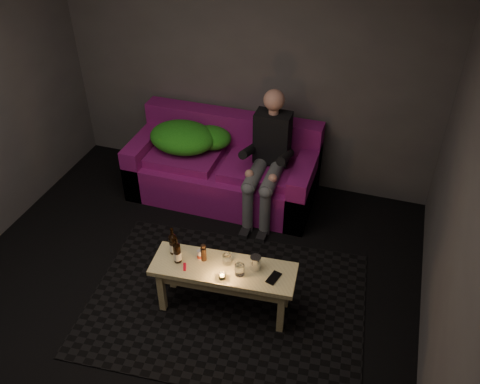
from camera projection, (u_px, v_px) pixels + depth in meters
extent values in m
plane|color=black|center=(166.00, 319.00, 4.20)|extent=(4.50, 4.50, 0.00)
plane|color=#474547|center=(248.00, 67.00, 5.14)|extent=(4.00, 0.00, 4.00)
plane|color=#474547|center=(463.00, 257.00, 2.93)|extent=(0.00, 4.50, 4.50)
cube|color=black|center=(226.00, 302.00, 4.33)|extent=(2.45, 1.87, 0.01)
cube|color=#821167|center=(223.00, 179.00, 5.46)|extent=(1.94, 0.87, 0.41)
cube|color=#821167|center=(233.00, 131.00, 5.46)|extent=(1.94, 0.21, 0.43)
cube|color=#821167|center=(149.00, 158.00, 5.62)|extent=(0.19, 0.87, 0.60)
cube|color=#821167|center=(303.00, 186.00, 5.19)|extent=(0.19, 0.87, 0.60)
cube|color=#821167|center=(185.00, 156.00, 5.38)|extent=(0.73, 0.58, 0.10)
cube|color=#821167|center=(259.00, 169.00, 5.18)|extent=(0.73, 0.58, 0.10)
ellipsoid|color=#1E7B16|center=(183.00, 137.00, 5.31)|extent=(0.70, 0.54, 0.29)
ellipsoid|color=#1E7B16|center=(212.00, 138.00, 5.36)|extent=(0.43, 0.35, 0.23)
ellipsoid|color=#1E7B16|center=(169.00, 135.00, 5.49)|extent=(0.31, 0.25, 0.16)
cube|color=black|center=(272.00, 137.00, 5.02)|extent=(0.35, 0.21, 0.53)
sphere|color=tan|center=(274.00, 100.00, 4.78)|extent=(0.20, 0.20, 0.20)
cylinder|color=#53585F|center=(255.00, 175.00, 4.98)|extent=(0.14, 0.49, 0.14)
cylinder|color=#53585F|center=(272.00, 178.00, 4.93)|extent=(0.14, 0.49, 0.14)
cylinder|color=#53585F|center=(248.00, 210.00, 4.96)|extent=(0.11, 0.11, 0.49)
cylinder|color=#53585F|center=(265.00, 214.00, 4.91)|extent=(0.11, 0.11, 0.49)
cube|color=black|center=(246.00, 231.00, 5.04)|extent=(0.09, 0.21, 0.06)
cube|color=black|center=(263.00, 234.00, 5.00)|extent=(0.09, 0.21, 0.06)
cube|color=tan|center=(223.00, 269.00, 4.03)|extent=(1.18, 0.47, 0.04)
cube|color=tan|center=(224.00, 276.00, 4.07)|extent=(1.03, 0.37, 0.11)
cube|color=tan|center=(162.00, 291.00, 4.16)|extent=(0.06, 0.06, 0.43)
cube|color=tan|center=(172.00, 269.00, 4.36)|extent=(0.06, 0.06, 0.43)
cube|color=tan|center=(281.00, 312.00, 3.98)|extent=(0.06, 0.06, 0.43)
cube|color=tan|center=(286.00, 288.00, 4.18)|extent=(0.06, 0.06, 0.43)
cylinder|color=black|center=(173.00, 245.00, 4.10)|extent=(0.06, 0.06, 0.17)
cylinder|color=white|center=(173.00, 247.00, 4.12)|extent=(0.06, 0.06, 0.07)
cone|color=black|center=(172.00, 235.00, 4.04)|extent=(0.06, 0.06, 0.03)
cylinder|color=black|center=(172.00, 233.00, 4.02)|extent=(0.02, 0.02, 0.08)
cylinder|color=black|center=(177.00, 253.00, 4.02)|extent=(0.06, 0.06, 0.17)
cylinder|color=white|center=(177.00, 256.00, 4.04)|extent=(0.06, 0.06, 0.07)
cone|color=black|center=(176.00, 244.00, 3.96)|extent=(0.06, 0.06, 0.03)
cylinder|color=black|center=(176.00, 242.00, 3.95)|extent=(0.02, 0.02, 0.08)
cylinder|color=silver|center=(200.00, 255.00, 4.07)|extent=(0.05, 0.05, 0.09)
cylinder|color=black|center=(204.00, 254.00, 4.05)|extent=(0.06, 0.06, 0.12)
cylinder|color=white|center=(227.00, 259.00, 4.03)|extent=(0.08, 0.08, 0.09)
cylinder|color=white|center=(222.00, 276.00, 3.91)|extent=(0.06, 0.06, 0.04)
sphere|color=orange|center=(222.00, 275.00, 3.90)|extent=(0.02, 0.02, 0.02)
cylinder|color=white|center=(240.00, 270.00, 3.93)|extent=(0.09, 0.09, 0.09)
cylinder|color=silver|center=(256.00, 263.00, 3.97)|extent=(0.10, 0.10, 0.12)
cube|color=black|center=(274.00, 278.00, 3.92)|extent=(0.11, 0.16, 0.01)
cube|color=red|center=(185.00, 267.00, 4.01)|extent=(0.05, 0.08, 0.01)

